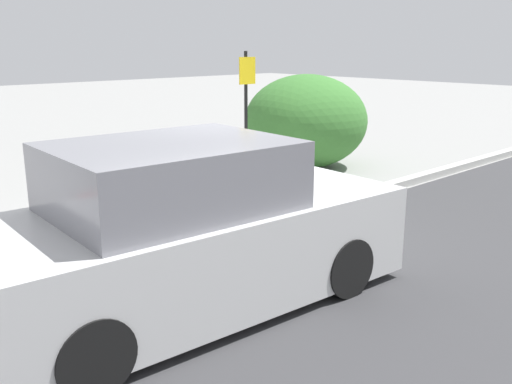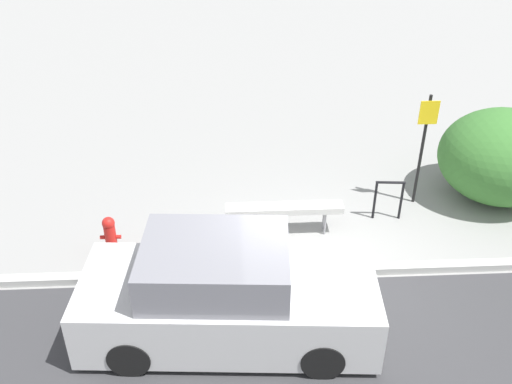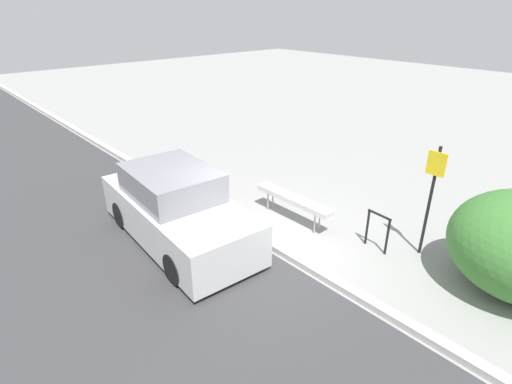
{
  "view_description": "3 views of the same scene",
  "coord_description": "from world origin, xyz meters",
  "px_view_note": "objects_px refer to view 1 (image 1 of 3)",
  "views": [
    {
      "loc": [
        -4.43,
        -5.35,
        2.42
      ],
      "look_at": [
        0.28,
        -0.27,
        0.61
      ],
      "focal_mm": 40.0,
      "sensor_mm": 36.0,
      "label": 1
    },
    {
      "loc": [
        -1.4,
        -7.39,
        6.27
      ],
      "look_at": [
        -0.97,
        0.97,
        1.05
      ],
      "focal_mm": 40.0,
      "sensor_mm": 36.0,
      "label": 2
    },
    {
      "loc": [
        5.2,
        -4.99,
        4.64
      ],
      "look_at": [
        -0.7,
        0.28,
        0.92
      ],
      "focal_mm": 28.0,
      "sensor_mm": 36.0,
      "label": 3
    }
  ],
  "objects_px": {
    "sign_post": "(246,105)",
    "bike_rack": "(237,164)",
    "bench": "(144,187)",
    "parked_car_near": "(186,236)"
  },
  "relations": [
    {
      "from": "sign_post",
      "to": "bike_rack",
      "type": "bearing_deg",
      "value": -142.08
    },
    {
      "from": "bike_rack",
      "to": "sign_post",
      "type": "xyz_separation_m",
      "value": [
        0.7,
        0.54,
        0.88
      ]
    },
    {
      "from": "bike_rack",
      "to": "bench",
      "type": "bearing_deg",
      "value": -169.21
    },
    {
      "from": "bench",
      "to": "sign_post",
      "type": "bearing_deg",
      "value": 18.56
    },
    {
      "from": "parked_car_near",
      "to": "sign_post",
      "type": "bearing_deg",
      "value": 45.67
    },
    {
      "from": "bench",
      "to": "parked_car_near",
      "type": "xyz_separation_m",
      "value": [
        -1.08,
        -2.46,
        0.17
      ]
    },
    {
      "from": "bike_rack",
      "to": "parked_car_near",
      "type": "bearing_deg",
      "value": -137.47
    },
    {
      "from": "bench",
      "to": "sign_post",
      "type": "xyz_separation_m",
      "value": [
        2.72,
        0.93,
        0.85
      ]
    },
    {
      "from": "bench",
      "to": "sign_post",
      "type": "relative_size",
      "value": 0.93
    },
    {
      "from": "bench",
      "to": "bike_rack",
      "type": "relative_size",
      "value": 2.6
    }
  ]
}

